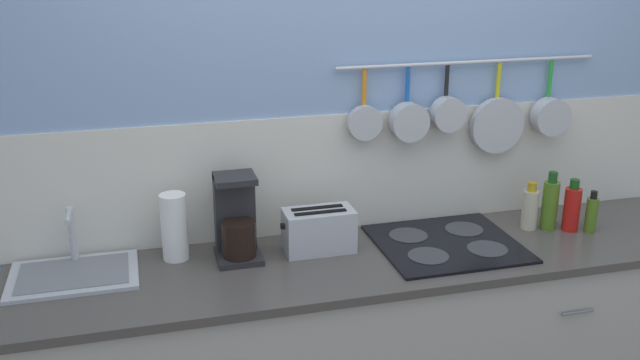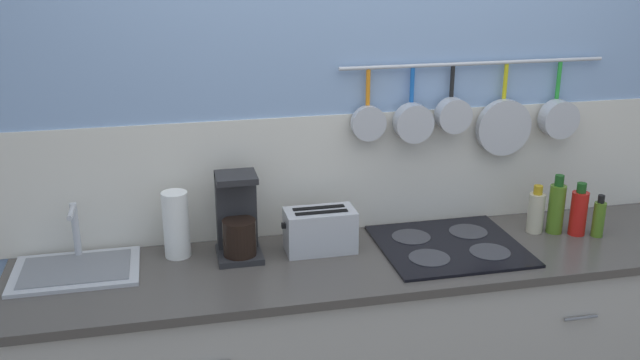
{
  "view_description": "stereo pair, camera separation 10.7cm",
  "coord_description": "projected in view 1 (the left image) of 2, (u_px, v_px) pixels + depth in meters",
  "views": [
    {
      "loc": [
        -0.91,
        -2.42,
        2.13
      ],
      "look_at": [
        -0.26,
        0.0,
        1.27
      ],
      "focal_mm": 40.0,
      "sensor_mm": 36.0,
      "label": 1
    },
    {
      "loc": [
        -0.81,
        -2.44,
        2.13
      ],
      "look_at": [
        -0.26,
        0.0,
        1.27
      ],
      "focal_mm": 40.0,
      "sensor_mm": 36.0,
      "label": 2
    }
  ],
  "objects": [
    {
      "name": "sink_basin",
      "position": [
        74.0,
        272.0,
        2.65
      ],
      "size": [
        0.46,
        0.33,
        0.23
      ],
      "color": "#B7BABF",
      "rests_on": "countertop"
    },
    {
      "name": "toaster",
      "position": [
        319.0,
        230.0,
        2.85
      ],
      "size": [
        0.3,
        0.15,
        0.18
      ],
      "color": "#B7BABF",
      "rests_on": "countertop"
    },
    {
      "name": "bottle_sesame_oil",
      "position": [
        591.0,
        214.0,
        3.03
      ],
      "size": [
        0.05,
        0.05,
        0.18
      ],
      "color": "#4C721E",
      "rests_on": "countertop"
    },
    {
      "name": "paper_towel_roll",
      "position": [
        174.0,
        227.0,
        2.76
      ],
      "size": [
        0.1,
        0.1,
        0.27
      ],
      "color": "white",
      "rests_on": "countertop"
    },
    {
      "name": "wall_back",
      "position": [
        357.0,
        148.0,
        3.03
      ],
      "size": [
        7.2,
        0.15,
        2.6
      ],
      "color": "#84A3CC",
      "rests_on": "ground_plane"
    },
    {
      "name": "cooktop",
      "position": [
        447.0,
        243.0,
        2.92
      ],
      "size": [
        0.57,
        0.52,
        0.01
      ],
      "color": "black",
      "rests_on": "countertop"
    },
    {
      "name": "countertop",
      "position": [
        382.0,
        260.0,
        2.83
      ],
      "size": [
        2.88,
        0.61,
        0.03
      ],
      "color": "#4C4742",
      "rests_on": "cabinet_base"
    },
    {
      "name": "bottle_vinegar",
      "position": [
        550.0,
        204.0,
        3.05
      ],
      "size": [
        0.07,
        0.07,
        0.26
      ],
      "color": "#4C721E",
      "rests_on": "countertop"
    },
    {
      "name": "coffee_maker",
      "position": [
        237.0,
        224.0,
        2.78
      ],
      "size": [
        0.17,
        0.19,
        0.34
      ],
      "color": "#262628",
      "rests_on": "countertop"
    },
    {
      "name": "bottle_dish_soap",
      "position": [
        530.0,
        208.0,
        3.06
      ],
      "size": [
        0.07,
        0.07,
        0.21
      ],
      "color": "#BFB799",
      "rests_on": "countertop"
    },
    {
      "name": "bottle_olive_oil",
      "position": [
        572.0,
        208.0,
        3.04
      ],
      "size": [
        0.07,
        0.07,
        0.23
      ],
      "color": "red",
      "rests_on": "countertop"
    }
  ]
}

